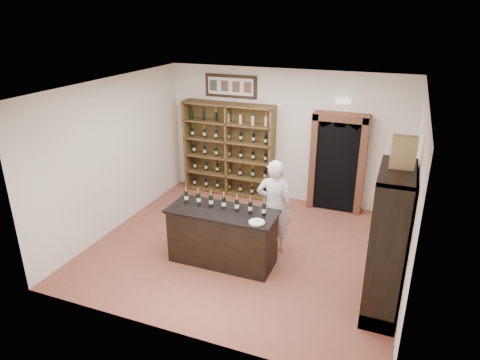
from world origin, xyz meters
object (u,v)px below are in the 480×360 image
counter_bottle_0 (186,197)px  wine_crate (404,152)px  wine_shelf (229,149)px  side_cabinet (387,265)px  shopkeeper (274,206)px  tasting_counter (222,237)px

counter_bottle_0 → wine_crate: size_ratio=0.67×
wine_shelf → side_cabinet: bearing=-40.2°
wine_crate → shopkeeper: bearing=151.8°
wine_shelf → counter_bottle_0: size_ratio=7.33×
side_cabinet → shopkeeper: 2.30m
counter_bottle_0 → shopkeeper: bearing=25.9°
wine_shelf → side_cabinet: size_ratio=1.00×
tasting_counter → shopkeeper: 1.10m
shopkeeper → wine_crate: bearing=142.8°
wine_crate → wine_shelf: bearing=138.1°
tasting_counter → counter_bottle_0: size_ratio=6.27×
wine_shelf → counter_bottle_0: wine_shelf is taller
shopkeeper → tasting_counter: bearing=36.7°
tasting_counter → side_cabinet: 2.75m
wine_shelf → side_cabinet: (3.82, -3.23, -0.35)m
shopkeeper → wine_crate: wine_crate is taller
wine_shelf → shopkeeper: size_ratio=1.26×
wine_crate → counter_bottle_0: bearing=172.7°
counter_bottle_0 → side_cabinet: bearing=-6.3°
counter_bottle_0 → side_cabinet: (3.44, -0.38, -0.35)m
wine_crate → side_cabinet: bearing=-87.1°
wine_shelf → wine_crate: wine_crate is taller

